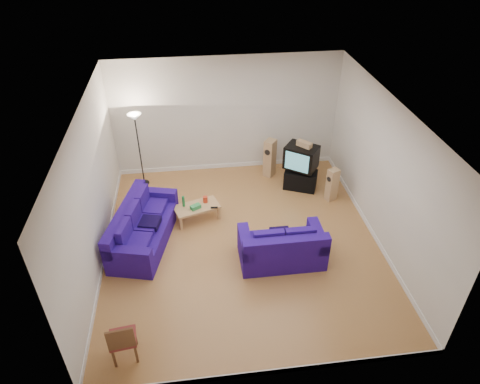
{
  "coord_description": "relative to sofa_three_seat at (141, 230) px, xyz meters",
  "views": [
    {
      "loc": [
        -0.97,
        -7.15,
        6.43
      ],
      "look_at": [
        0.0,
        0.4,
        1.1
      ],
      "focal_mm": 32.0,
      "sensor_mm": 36.0,
      "label": 1
    }
  ],
  "objects": [
    {
      "name": "tissue_box",
      "position": [
        1.22,
        0.55,
        0.1
      ],
      "size": [
        0.27,
        0.23,
        0.1
      ],
      "primitive_type": "cube",
      "rotation": [
        0.0,
        0.0,
        0.52
      ],
      "color": "green",
      "rests_on": "coffee_table"
    },
    {
      "name": "sofa_loveseat",
      "position": [
        2.96,
        -1.01,
        0.0
      ],
      "size": [
        1.75,
        0.98,
        0.88
      ],
      "rotation": [
        0.0,
        0.0,
        0.0
      ],
      "color": "#1F0D57",
      "rests_on": "ground"
    },
    {
      "name": "dining_chair",
      "position": [
        -0.1,
        -2.98,
        0.17
      ],
      "size": [
        0.48,
        0.48,
        0.9
      ],
      "rotation": [
        0.0,
        0.0,
        0.12
      ],
      "color": "brown",
      "rests_on": "ground"
    },
    {
      "name": "floor_lamp",
      "position": [
        -0.1,
        2.37,
        1.34
      ],
      "size": [
        0.35,
        0.35,
        2.03
      ],
      "color": "black",
      "rests_on": "ground"
    },
    {
      "name": "remote",
      "position": [
        1.66,
        0.52,
        0.06
      ],
      "size": [
        0.17,
        0.06,
        0.02
      ],
      "primitive_type": "cube",
      "rotation": [
        0.0,
        0.0,
        -0.08
      ],
      "color": "black",
      "rests_on": "coffee_table"
    },
    {
      "name": "speaker_right",
      "position": [
        4.66,
        1.03,
        0.11
      ],
      "size": [
        0.32,
        0.29,
        0.88
      ],
      "rotation": [
        0.0,
        0.0,
        -1.14
      ],
      "color": "tan",
      "rests_on": "ground"
    },
    {
      "name": "sofa_three_seat",
      "position": [
        0.0,
        0.0,
        0.0
      ],
      "size": [
        1.52,
        2.47,
        0.89
      ],
      "rotation": [
        0.0,
        0.0,
        -1.82
      ],
      "color": "#1F0D57",
      "rests_on": "ground"
    },
    {
      "name": "bottle",
      "position": [
        0.95,
        0.69,
        0.19
      ],
      "size": [
        0.08,
        0.08,
        0.27
      ],
      "primitive_type": "cylinder",
      "rotation": [
        0.0,
        0.0,
        0.37
      ],
      "color": "#197233",
      "rests_on": "coffee_table"
    },
    {
      "name": "television",
      "position": [
        3.99,
        1.69,
        0.58
      ],
      "size": [
        0.97,
        0.93,
        0.61
      ],
      "rotation": [
        0.0,
        0.0,
        -0.63
      ],
      "color": "black",
      "rests_on": "av_receiver"
    },
    {
      "name": "coffee_table",
      "position": [
        1.25,
        0.64,
        -0.0
      ],
      "size": [
        1.15,
        0.81,
        0.38
      ],
      "rotation": [
        0.0,
        0.0,
        0.3
      ],
      "color": "tan",
      "rests_on": "ground"
    },
    {
      "name": "speaker_left",
      "position": [
        3.32,
        2.37,
        0.21
      ],
      "size": [
        0.39,
        0.4,
        1.07
      ],
      "rotation": [
        0.0,
        0.0,
        -0.66
      ],
      "color": "tan",
      "rests_on": "ground"
    },
    {
      "name": "red_canister",
      "position": [
        1.47,
        0.78,
        0.13
      ],
      "size": [
        0.15,
        0.15,
        0.15
      ],
      "primitive_type": "cylinder",
      "rotation": [
        0.0,
        0.0,
        0.68
      ],
      "color": "red",
      "rests_on": "coffee_table"
    },
    {
      "name": "room",
      "position": [
        2.21,
        -0.33,
        1.21
      ],
      "size": [
        6.01,
        6.51,
        3.21
      ],
      "color": "brown",
      "rests_on": "ground"
    },
    {
      "name": "av_receiver",
      "position": [
        4.03,
        1.69,
        0.23
      ],
      "size": [
        0.53,
        0.5,
        0.1
      ],
      "primitive_type": "cube",
      "rotation": [
        0.0,
        0.0,
        -0.53
      ],
      "color": "black",
      "rests_on": "tv_stand"
    },
    {
      "name": "centre_speaker",
      "position": [
        4.04,
        1.69,
        0.95
      ],
      "size": [
        0.38,
        0.39,
        0.14
      ],
      "primitive_type": "cube",
      "rotation": [
        0.0,
        0.0,
        -0.83
      ],
      "color": "tan",
      "rests_on": "television"
    },
    {
      "name": "tv_stand",
      "position": [
        4.01,
        1.63,
        -0.08
      ],
      "size": [
        0.94,
        0.75,
        0.51
      ],
      "primitive_type": "cube",
      "rotation": [
        0.0,
        0.0,
        -0.4
      ],
      "color": "black",
      "rests_on": "ground"
    }
  ]
}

